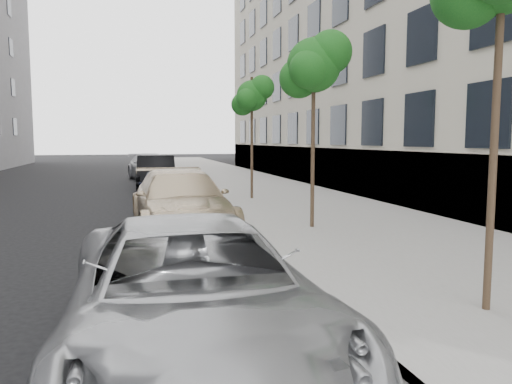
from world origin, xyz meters
name	(u,v)px	position (x,y,z in m)	size (l,w,h in m)	color
sidewalk	(231,180)	(4.30, 24.00, 0.07)	(6.40, 72.00, 0.14)	gray
curb	(176,181)	(1.18, 24.00, 0.07)	(0.15, 72.00, 0.14)	#9E9B93
tree_mid	(315,65)	(3.23, 8.00, 4.22)	(1.70, 1.50, 4.93)	#38281C
tree_far	(252,96)	(3.23, 14.50, 4.00)	(1.54, 1.34, 4.64)	#38281C
minivan	(192,295)	(-0.74, 1.10, 0.76)	(2.53, 5.48, 1.52)	#9C9EA1
suv	(181,202)	(-0.10, 8.61, 0.80)	(2.24, 5.52, 1.60)	#C3AD8B
sedan_blue	(162,188)	(-0.23, 13.93, 0.67)	(1.58, 3.93, 1.34)	black
sedan_black	(156,173)	(-0.10, 20.17, 0.82)	(1.73, 4.96, 1.63)	black
sedan_rear	(151,167)	(-0.10, 26.07, 0.78)	(2.18, 5.36, 1.56)	gray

